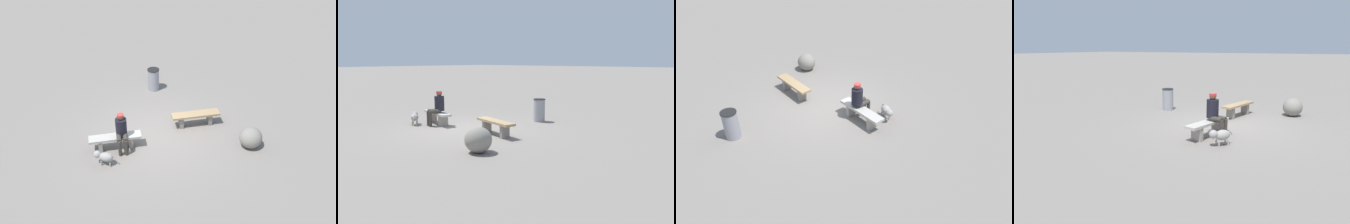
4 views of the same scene
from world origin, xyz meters
The scene contains 7 objects.
ground centered at (0.00, 0.00, -0.03)m, with size 210.00×210.00×0.06m, color gray.
bench_left centered at (-1.50, -0.01, 0.34)m, with size 1.67×0.72×0.47m.
bench_right centered at (1.36, 0.07, 0.32)m, with size 1.66×0.71×0.46m.
seated_person centered at (1.17, 0.20, 0.72)m, with size 0.44×0.64×1.25m.
dog centered at (1.91, 0.67, 0.30)m, with size 0.59×0.52×0.45m.
trash_bin centered at (-1.14, -2.86, 0.44)m, with size 0.46×0.46×0.88m.
boulder centered at (-2.54, 1.74, 0.34)m, with size 0.69×0.72×0.67m, color gray.
Camera 1 is at (3.76, 9.39, 7.60)m, focal length 41.01 mm.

